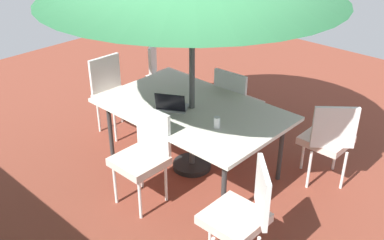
{
  "coord_description": "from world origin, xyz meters",
  "views": [
    {
      "loc": [
        -2.92,
        3.13,
        2.9
      ],
      "look_at": [
        0.0,
        0.0,
        0.61
      ],
      "focal_mm": 41.78,
      "sensor_mm": 36.0,
      "label": 1
    }
  ],
  "objects_px": {
    "chair_southeast": "(164,74)",
    "chair_northwest": "(242,212)",
    "chair_southwest": "(328,138)",
    "chair_east": "(113,92)",
    "laptop": "(172,106)",
    "dining_table": "(192,111)",
    "cup": "(217,122)",
    "chair_south": "(236,102)",
    "chair_north": "(143,153)"
  },
  "relations": [
    {
      "from": "dining_table",
      "to": "laptop",
      "type": "distance_m",
      "value": 0.24
    },
    {
      "from": "chair_east",
      "to": "laptop",
      "type": "xyz_separation_m",
      "value": [
        -1.21,
        0.14,
        0.26
      ]
    },
    {
      "from": "chair_east",
      "to": "chair_north",
      "type": "xyz_separation_m",
      "value": [
        -1.38,
        0.71,
        0.0
      ]
    },
    {
      "from": "chair_southwest",
      "to": "chair_northwest",
      "type": "bearing_deg",
      "value": 52.13
    },
    {
      "from": "dining_table",
      "to": "laptop",
      "type": "xyz_separation_m",
      "value": [
        0.12,
        0.18,
        0.09
      ]
    },
    {
      "from": "dining_table",
      "to": "chair_east",
      "type": "relative_size",
      "value": 2.04
    },
    {
      "from": "cup",
      "to": "chair_southeast",
      "type": "bearing_deg",
      "value": -28.67
    },
    {
      "from": "laptop",
      "to": "cup",
      "type": "bearing_deg",
      "value": 152.3
    },
    {
      "from": "dining_table",
      "to": "cup",
      "type": "distance_m",
      "value": 0.52
    },
    {
      "from": "chair_south",
      "to": "cup",
      "type": "bearing_deg",
      "value": 113.11
    },
    {
      "from": "cup",
      "to": "chair_northwest",
      "type": "bearing_deg",
      "value": 141.92
    },
    {
      "from": "chair_north",
      "to": "laptop",
      "type": "relative_size",
      "value": 2.45
    },
    {
      "from": "chair_southwest",
      "to": "cup",
      "type": "relative_size",
      "value": 8.54
    },
    {
      "from": "chair_east",
      "to": "chair_southeast",
      "type": "bearing_deg",
      "value": -0.52
    },
    {
      "from": "dining_table",
      "to": "chair_northwest",
      "type": "xyz_separation_m",
      "value": [
        -1.3,
        0.8,
        -0.17
      ]
    },
    {
      "from": "chair_south",
      "to": "chair_east",
      "type": "bearing_deg",
      "value": 27.85
    },
    {
      "from": "chair_east",
      "to": "chair_southeast",
      "type": "relative_size",
      "value": 1.0
    },
    {
      "from": "chair_east",
      "to": "chair_north",
      "type": "distance_m",
      "value": 1.55
    },
    {
      "from": "cup",
      "to": "chair_north",
      "type": "bearing_deg",
      "value": 53.46
    },
    {
      "from": "dining_table",
      "to": "chair_northwest",
      "type": "height_order",
      "value": "chair_northwest"
    },
    {
      "from": "cup",
      "to": "chair_southwest",
      "type": "bearing_deg",
      "value": -128.8
    },
    {
      "from": "chair_north",
      "to": "chair_southeast",
      "type": "relative_size",
      "value": 1.0
    },
    {
      "from": "chair_northwest",
      "to": "chair_southwest",
      "type": "xyz_separation_m",
      "value": [
        0.07,
        -1.56,
        0.0
      ]
    },
    {
      "from": "chair_east",
      "to": "chair_north",
      "type": "relative_size",
      "value": 1.0
    },
    {
      "from": "dining_table",
      "to": "chair_southeast",
      "type": "height_order",
      "value": "chair_southeast"
    },
    {
      "from": "chair_southeast",
      "to": "chair_northwest",
      "type": "bearing_deg",
      "value": -160.22
    },
    {
      "from": "dining_table",
      "to": "laptop",
      "type": "bearing_deg",
      "value": 56.19
    },
    {
      "from": "chair_northwest",
      "to": "cup",
      "type": "bearing_deg",
      "value": -172.2
    },
    {
      "from": "laptop",
      "to": "cup",
      "type": "distance_m",
      "value": 0.6
    },
    {
      "from": "dining_table",
      "to": "chair_south",
      "type": "xyz_separation_m",
      "value": [
        0.0,
        -0.79,
        -0.17
      ]
    },
    {
      "from": "chair_north",
      "to": "cup",
      "type": "bearing_deg",
      "value": 51.19
    },
    {
      "from": "chair_south",
      "to": "cup",
      "type": "relative_size",
      "value": 8.54
    },
    {
      "from": "chair_east",
      "to": "laptop",
      "type": "distance_m",
      "value": 1.25
    },
    {
      "from": "chair_south",
      "to": "laptop",
      "type": "relative_size",
      "value": 2.45
    },
    {
      "from": "chair_southeast",
      "to": "cup",
      "type": "xyz_separation_m",
      "value": [
        -1.77,
        0.97,
        0.27
      ]
    },
    {
      "from": "chair_south",
      "to": "chair_east",
      "type": "distance_m",
      "value": 1.57
    },
    {
      "from": "chair_east",
      "to": "laptop",
      "type": "relative_size",
      "value": 2.45
    },
    {
      "from": "chair_east",
      "to": "chair_southeast",
      "type": "height_order",
      "value": "same"
    },
    {
      "from": "chair_south",
      "to": "chair_southwest",
      "type": "relative_size",
      "value": 1.0
    },
    {
      "from": "dining_table",
      "to": "chair_north",
      "type": "xyz_separation_m",
      "value": [
        -0.05,
        0.75,
        -0.17
      ]
    },
    {
      "from": "laptop",
      "to": "cup",
      "type": "height_order",
      "value": "laptop"
    },
    {
      "from": "chair_south",
      "to": "chair_southwest",
      "type": "distance_m",
      "value": 1.23
    },
    {
      "from": "laptop",
      "to": "chair_south",
      "type": "bearing_deg",
      "value": -126.72
    },
    {
      "from": "dining_table",
      "to": "chair_southeast",
      "type": "distance_m",
      "value": 1.53
    },
    {
      "from": "chair_south",
      "to": "chair_east",
      "type": "xyz_separation_m",
      "value": [
        1.33,
        0.83,
        0.0
      ]
    },
    {
      "from": "chair_south",
      "to": "chair_northwest",
      "type": "bearing_deg",
      "value": 125.32
    },
    {
      "from": "dining_table",
      "to": "laptop",
      "type": "relative_size",
      "value": 5.01
    },
    {
      "from": "dining_table",
      "to": "chair_south",
      "type": "bearing_deg",
      "value": -89.76
    },
    {
      "from": "chair_northwest",
      "to": "laptop",
      "type": "xyz_separation_m",
      "value": [
        1.42,
        -0.62,
        0.26
      ]
    },
    {
      "from": "chair_southwest",
      "to": "dining_table",
      "type": "bearing_deg",
      "value": -8.38
    }
  ]
}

